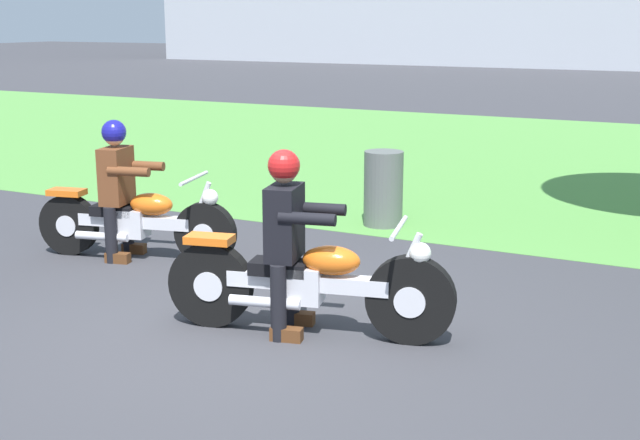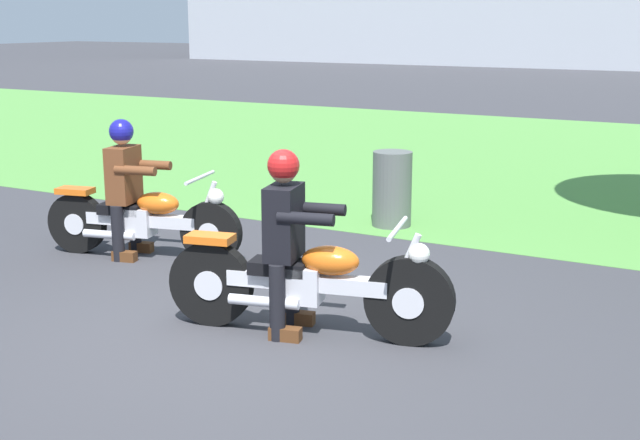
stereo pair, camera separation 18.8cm
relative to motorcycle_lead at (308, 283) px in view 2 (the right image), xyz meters
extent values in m
plane|color=#38383D|center=(-0.47, -0.42, -0.40)|extent=(120.00, 120.00, 0.00)
cube|color=#549342|center=(-0.47, 8.96, -0.40)|extent=(60.00, 12.00, 0.01)
cylinder|color=black|center=(0.75, 0.18, -0.07)|extent=(0.68, 0.27, 0.67)
cylinder|color=silver|center=(0.75, 0.18, -0.07)|extent=(0.26, 0.19, 0.23)
cylinder|color=black|center=(-0.77, -0.18, -0.07)|extent=(0.68, 0.27, 0.67)
cylinder|color=silver|center=(-0.77, -0.18, -0.07)|extent=(0.26, 0.19, 0.23)
cube|color=silver|center=(-0.01, 0.00, 0.01)|extent=(1.25, 0.42, 0.12)
cube|color=silver|center=(-0.06, -0.01, -0.01)|extent=(0.37, 0.31, 0.28)
ellipsoid|color=orange|center=(0.17, 0.04, 0.19)|extent=(0.48, 0.33, 0.22)
cube|color=black|center=(-0.22, -0.05, 0.11)|extent=(0.48, 0.33, 0.10)
cube|color=orange|center=(-0.77, -0.18, 0.30)|extent=(0.40, 0.28, 0.06)
cylinder|color=silver|center=(0.70, 0.17, 0.18)|extent=(0.26, 0.11, 0.53)
cylinder|color=silver|center=(0.66, 0.16, 0.47)|extent=(0.19, 0.65, 0.04)
sphere|color=white|center=(0.81, 0.19, 0.29)|extent=(0.16, 0.16, 0.16)
cylinder|color=silver|center=(-0.27, -0.20, -0.13)|extent=(0.55, 0.20, 0.08)
cylinder|color=black|center=(-0.22, 0.14, -0.11)|extent=(0.12, 0.12, 0.58)
cube|color=#593319|center=(-0.16, 0.15, -0.35)|extent=(0.26, 0.15, 0.10)
cylinder|color=black|center=(-0.14, -0.22, -0.11)|extent=(0.12, 0.12, 0.58)
cube|color=#593319|center=(-0.08, -0.20, -0.35)|extent=(0.26, 0.15, 0.10)
cube|color=black|center=(-0.18, -0.04, 0.46)|extent=(0.30, 0.42, 0.56)
cylinder|color=black|center=(-0.01, 0.18, 0.54)|extent=(0.43, 0.18, 0.09)
cylinder|color=black|center=(0.07, -0.16, 0.54)|extent=(0.43, 0.18, 0.09)
sphere|color=tan|center=(-0.18, -0.04, 0.86)|extent=(0.20, 0.20, 0.20)
sphere|color=#B21919|center=(-0.18, -0.04, 0.89)|extent=(0.24, 0.24, 0.24)
cylinder|color=black|center=(-1.78, 1.23, -0.10)|extent=(0.62, 0.26, 0.61)
cylinder|color=silver|center=(-1.78, 1.23, -0.10)|extent=(0.24, 0.19, 0.21)
cylinder|color=black|center=(-3.22, 0.89, -0.10)|extent=(0.62, 0.26, 0.61)
cylinder|color=silver|center=(-3.22, 0.89, -0.10)|extent=(0.24, 0.19, 0.21)
cube|color=silver|center=(-2.50, 1.06, -0.02)|extent=(1.18, 0.40, 0.12)
cube|color=silver|center=(-2.55, 1.05, -0.04)|extent=(0.37, 0.31, 0.28)
ellipsoid|color=orange|center=(-2.33, 1.10, 0.16)|extent=(0.48, 0.33, 0.22)
cube|color=black|center=(-2.72, 1.01, 0.08)|extent=(0.48, 0.33, 0.10)
cube|color=orange|center=(-3.22, 0.89, 0.24)|extent=(0.40, 0.28, 0.06)
cylinder|color=silver|center=(-1.83, 1.22, 0.15)|extent=(0.26, 0.11, 0.53)
cylinder|color=silver|center=(-1.88, 1.21, 0.44)|extent=(0.19, 0.65, 0.04)
sphere|color=white|center=(-1.73, 1.24, 0.26)|extent=(0.16, 0.16, 0.16)
cylinder|color=silver|center=(-2.76, 0.86, -0.16)|extent=(0.55, 0.20, 0.08)
cylinder|color=black|center=(-2.72, 1.20, -0.12)|extent=(0.12, 0.12, 0.56)
cube|color=#593319|center=(-2.66, 1.21, -0.35)|extent=(0.26, 0.15, 0.10)
cylinder|color=black|center=(-2.64, 0.84, -0.12)|extent=(0.12, 0.12, 0.56)
cube|color=#593319|center=(-2.58, 0.86, -0.35)|extent=(0.26, 0.15, 0.10)
cube|color=brown|center=(-2.68, 1.02, 0.43)|extent=(0.30, 0.42, 0.56)
cylinder|color=brown|center=(-2.50, 1.24, 0.51)|extent=(0.43, 0.18, 0.09)
cylinder|color=brown|center=(-2.42, 0.90, 0.51)|extent=(0.43, 0.18, 0.09)
sphere|color=#D8A884|center=(-2.68, 1.02, 0.83)|extent=(0.20, 0.20, 0.20)
sphere|color=navy|center=(-2.68, 1.02, 0.86)|extent=(0.24, 0.24, 0.24)
cylinder|color=#595E5B|center=(-0.86, 3.48, 0.03)|extent=(0.45, 0.45, 0.87)
camera|label=1|loc=(2.86, -5.43, 1.95)|focal=47.90mm
camera|label=2|loc=(3.03, -5.34, 1.95)|focal=47.90mm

